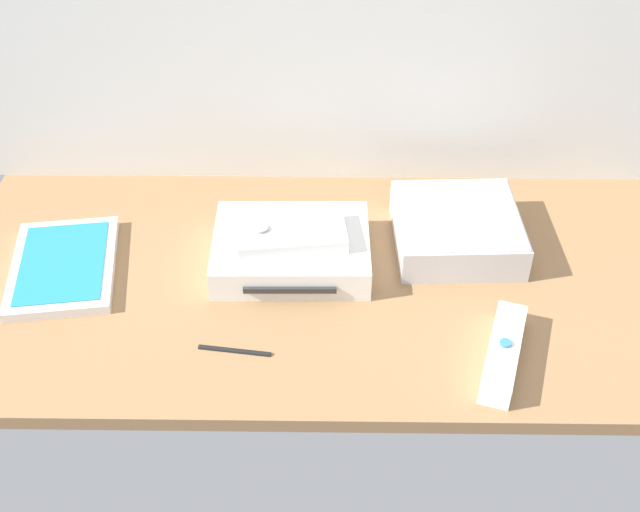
% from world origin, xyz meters
% --- Properties ---
extents(ground_plane, '(1.00, 0.48, 0.02)m').
position_xyz_m(ground_plane, '(0.00, 0.00, -0.01)').
color(ground_plane, '#936D47').
rests_on(ground_plane, ground).
extents(game_console, '(0.21, 0.17, 0.04)m').
position_xyz_m(game_console, '(-0.04, 0.03, 0.02)').
color(game_console, white).
rests_on(game_console, ground_plane).
extents(mini_computer, '(0.18, 0.18, 0.05)m').
position_xyz_m(mini_computer, '(0.19, 0.08, 0.03)').
color(mini_computer, silver).
rests_on(mini_computer, ground_plane).
extents(game_case, '(0.16, 0.21, 0.02)m').
position_xyz_m(game_case, '(-0.35, 0.01, 0.01)').
color(game_case, white).
rests_on(game_case, ground_plane).
extents(remote_wand, '(0.08, 0.15, 0.03)m').
position_xyz_m(remote_wand, '(0.22, -0.15, 0.02)').
color(remote_wand, white).
rests_on(remote_wand, ground_plane).
extents(remote_classic_pad, '(0.15, 0.10, 0.02)m').
position_xyz_m(remote_classic_pad, '(-0.04, 0.03, 0.05)').
color(remote_classic_pad, white).
rests_on(remote_classic_pad, game_console).
extents(stylus_pen, '(0.09, 0.02, 0.01)m').
position_xyz_m(stylus_pen, '(-0.10, -0.13, 0.00)').
color(stylus_pen, black).
rests_on(stylus_pen, ground_plane).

